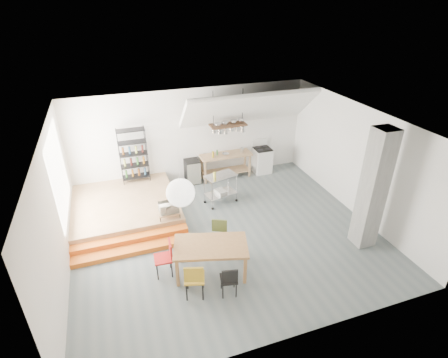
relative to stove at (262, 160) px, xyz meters
name	(u,v)px	position (x,y,z in m)	size (l,w,h in m)	color
floor	(226,234)	(-2.50, -3.16, -0.48)	(8.00, 8.00, 0.00)	slate
wall_back	(192,136)	(-2.50, 0.34, 1.12)	(8.00, 0.04, 3.20)	silver
wall_left	(56,211)	(-6.50, -3.16, 1.12)	(0.04, 7.00, 3.20)	silver
wall_right	(357,161)	(1.50, -3.16, 1.12)	(0.04, 7.00, 3.20)	silver
ceiling	(226,123)	(-2.50, -3.16, 2.72)	(8.00, 7.00, 0.02)	white
slope_ceiling	(249,108)	(-0.70, -0.26, 2.07)	(4.40, 1.80, 0.15)	white
window_pane	(59,174)	(-6.48, -1.66, 1.32)	(0.02, 2.50, 2.20)	white
platform	(125,207)	(-5.00, -1.16, -0.28)	(3.00, 3.00, 0.40)	#94744A
step_lower	(133,250)	(-5.00, -3.11, -0.41)	(3.00, 0.35, 0.13)	#D25F18
step_upper	(131,240)	(-5.00, -2.76, -0.35)	(3.00, 0.35, 0.27)	#D25F18
concrete_column	(373,190)	(0.80, -4.66, 1.12)	(0.50, 0.50, 3.20)	slate
kitchen_counter	(226,162)	(-1.40, -0.01, 0.15)	(1.80, 0.60, 0.91)	#94744A
stove	(262,160)	(0.00, 0.00, 0.00)	(0.60, 0.60, 1.18)	white
pot_rack	(229,127)	(-1.37, -0.23, 1.50)	(1.20, 0.50, 1.43)	#452F1B
wire_shelving	(133,155)	(-4.50, 0.04, 0.85)	(0.88, 0.38, 1.80)	black
microwave_shelf	(169,212)	(-3.90, -2.41, 0.07)	(0.60, 0.40, 0.16)	#94744A
paper_lantern	(181,193)	(-3.90, -4.27, 1.72)	(0.60, 0.60, 0.60)	white
dining_table	(211,248)	(-3.32, -4.43, 0.23)	(1.87, 1.36, 0.80)	#926035
chair_mustard	(194,278)	(-3.88, -5.06, 0.08)	(0.53, 0.53, 0.94)	#B2891E
chair_black	(229,279)	(-3.17, -5.25, -0.01)	(0.43, 0.43, 0.79)	black
chair_olive	(219,234)	(-2.90, -3.77, 0.05)	(0.54, 0.54, 0.89)	#56622E
chair_red	(166,255)	(-4.31, -4.14, 0.06)	(0.44, 0.44, 0.90)	red
rolling_cart	(221,185)	(-2.11, -1.54, 0.14)	(1.06, 0.76, 0.96)	silver
mini_fridge	(192,171)	(-2.61, 0.04, -0.06)	(0.49, 0.49, 0.83)	black
microwave	(169,207)	(-3.90, -2.41, 0.23)	(0.51, 0.35, 0.28)	beige
bowl	(225,154)	(-1.43, -0.06, 0.46)	(0.24, 0.24, 0.06)	silver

